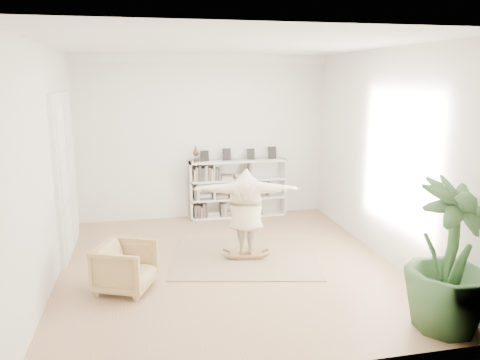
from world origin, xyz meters
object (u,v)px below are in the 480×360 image
(houseplant, at_px, (450,257))
(armchair, at_px, (126,267))
(person, at_px, (246,209))
(rocker_board, at_px, (246,254))
(bookshelf, at_px, (238,189))

(houseplant, bearing_deg, armchair, 153.72)
(armchair, relative_size, houseplant, 0.41)
(houseplant, bearing_deg, person, 124.51)
(rocker_board, distance_m, houseplant, 3.53)
(bookshelf, bearing_deg, person, -98.50)
(rocker_board, distance_m, person, 0.82)
(houseplant, bearing_deg, rocker_board, 124.51)
(bookshelf, height_order, rocker_board, bookshelf)
(bookshelf, distance_m, rocker_board, 2.64)
(rocker_board, xyz_separation_m, houseplant, (1.94, -2.82, 0.88))
(armchair, bearing_deg, rocker_board, -44.12)
(armchair, xyz_separation_m, rocker_board, (2.02, 0.86, -0.29))
(bookshelf, bearing_deg, armchair, -125.16)
(person, bearing_deg, bookshelf, -86.46)
(rocker_board, relative_size, person, 0.33)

